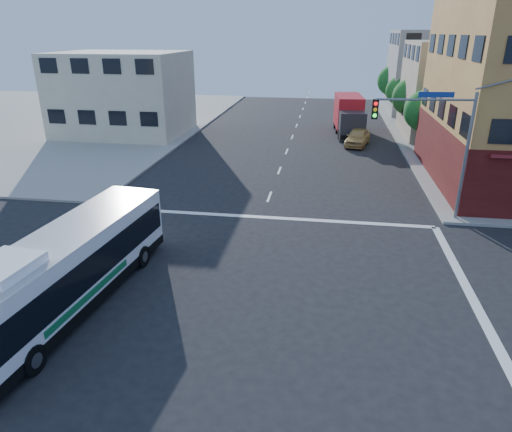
# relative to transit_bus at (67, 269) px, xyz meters

# --- Properties ---
(ground) EXTENTS (120.00, 120.00, 0.00)m
(ground) POSITION_rel_transit_bus_xyz_m (5.90, 0.58, -1.62)
(ground) COLOR black
(ground) RESTS_ON ground
(sidewalk_nw) EXTENTS (50.00, 50.00, 0.15)m
(sidewalk_nw) POSITION_rel_transit_bus_xyz_m (-29.10, 35.58, -1.55)
(sidewalk_nw) COLOR gray
(sidewalk_nw) RESTS_ON ground
(building_east_near) EXTENTS (12.06, 10.06, 9.00)m
(building_east_near) POSITION_rel_transit_bus_xyz_m (22.88, 34.56, 2.88)
(building_east_near) COLOR #B6A78B
(building_east_near) RESTS_ON ground
(building_east_far) EXTENTS (12.06, 10.06, 10.00)m
(building_east_far) POSITION_rel_transit_bus_xyz_m (22.88, 48.56, 3.39)
(building_east_far) COLOR gray
(building_east_far) RESTS_ON ground
(building_west) EXTENTS (12.06, 10.06, 8.00)m
(building_west) POSITION_rel_transit_bus_xyz_m (-11.12, 30.56, 2.38)
(building_west) COLOR beige
(building_west) RESTS_ON ground
(signal_mast_ne) EXTENTS (7.91, 1.13, 8.07)m
(signal_mast_ne) POSITION_rel_transit_bus_xyz_m (14.98, 11.20, 3.36)
(signal_mast_ne) COLOR slate
(signal_mast_ne) RESTS_ON ground
(street_tree_a) EXTENTS (3.60, 3.60, 5.53)m
(street_tree_a) POSITION_rel_transit_bus_xyz_m (17.80, 28.50, 1.97)
(street_tree_a) COLOR #352613
(street_tree_a) RESTS_ON ground
(street_tree_b) EXTENTS (3.80, 3.80, 5.79)m
(street_tree_b) POSITION_rel_transit_bus_xyz_m (17.80, 36.50, 2.13)
(street_tree_b) COLOR #352613
(street_tree_b) RESTS_ON ground
(street_tree_c) EXTENTS (3.40, 3.40, 5.29)m
(street_tree_c) POSITION_rel_transit_bus_xyz_m (17.80, 44.50, 1.84)
(street_tree_c) COLOR #352613
(street_tree_c) RESTS_ON ground
(street_tree_d) EXTENTS (4.00, 4.00, 6.03)m
(street_tree_d) POSITION_rel_transit_bus_xyz_m (17.80, 52.50, 2.26)
(street_tree_d) COLOR #352613
(street_tree_d) RESTS_ON ground
(transit_bus) EXTENTS (3.42, 11.37, 3.31)m
(transit_bus) POSITION_rel_transit_bus_xyz_m (0.00, 0.00, 0.00)
(transit_bus) COLOR black
(transit_bus) RESTS_ON ground
(box_truck) EXTENTS (3.02, 8.51, 3.76)m
(box_truck) POSITION_rel_transit_bus_xyz_m (11.44, 33.95, 0.20)
(box_truck) COLOR #29292E
(box_truck) RESTS_ON ground
(parked_car) EXTENTS (2.82, 4.85, 1.55)m
(parked_car) POSITION_rel_transit_bus_xyz_m (12.15, 28.92, -0.84)
(parked_car) COLOR tan
(parked_car) RESTS_ON ground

